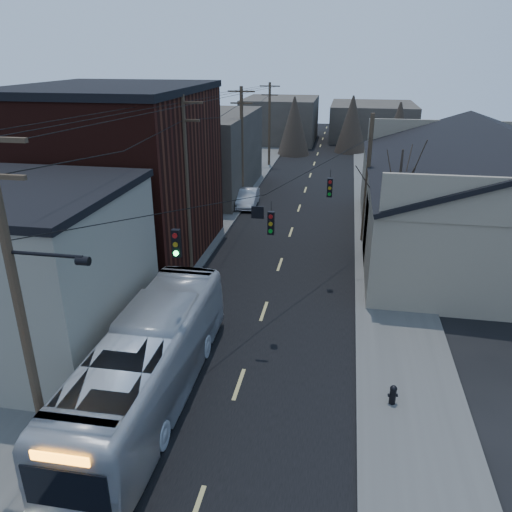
# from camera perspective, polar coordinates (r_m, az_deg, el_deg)

# --- Properties ---
(road_surface) EXTENTS (9.00, 110.00, 0.02)m
(road_surface) POSITION_cam_1_polar(r_m,az_deg,el_deg) (39.74, 4.67, 4.65)
(road_surface) COLOR black
(road_surface) RESTS_ON ground
(sidewalk_left) EXTENTS (4.00, 110.00, 0.12)m
(sidewalk_left) POSITION_cam_1_polar(r_m,az_deg,el_deg) (40.81, -4.48, 5.21)
(sidewalk_left) COLOR #474744
(sidewalk_left) RESTS_ON ground
(sidewalk_right) EXTENTS (4.00, 110.00, 0.12)m
(sidewalk_right) POSITION_cam_1_polar(r_m,az_deg,el_deg) (39.68, 14.07, 4.09)
(sidewalk_right) COLOR #474744
(sidewalk_right) RESTS_ON ground
(building_clapboard) EXTENTS (8.00, 8.00, 7.00)m
(building_clapboard) POSITION_cam_1_polar(r_m,az_deg,el_deg) (22.54, -24.51, -2.04)
(building_clapboard) COLOR gray
(building_clapboard) RESTS_ON ground
(building_brick) EXTENTS (10.00, 12.00, 10.00)m
(building_brick) POSITION_cam_1_polar(r_m,az_deg,el_deg) (31.62, -15.57, 8.67)
(building_brick) COLOR black
(building_brick) RESTS_ON ground
(building_left_far) EXTENTS (9.00, 14.00, 7.00)m
(building_left_far) POSITION_cam_1_polar(r_m,az_deg,el_deg) (46.39, -6.40, 11.60)
(building_left_far) COLOR #37312C
(building_left_far) RESTS_ON ground
(warehouse) EXTENTS (16.16, 20.60, 7.73)m
(warehouse) POSITION_cam_1_polar(r_m,az_deg,el_deg) (35.32, 25.47, 4.81)
(warehouse) COLOR #7F705C
(warehouse) RESTS_ON ground
(building_far_left) EXTENTS (10.00, 12.00, 6.00)m
(building_far_left) POSITION_cam_1_polar(r_m,az_deg,el_deg) (73.88, 2.81, 15.29)
(building_far_left) COLOR #37312C
(building_far_left) RESTS_ON ground
(building_far_right) EXTENTS (12.00, 14.00, 5.00)m
(building_far_right) POSITION_cam_1_polar(r_m,az_deg,el_deg) (78.37, 13.10, 14.80)
(building_far_right) COLOR #37312C
(building_far_right) RESTS_ON ground
(bare_tree) EXTENTS (0.40, 0.40, 7.20)m
(bare_tree) POSITION_cam_1_polar(r_m,az_deg,el_deg) (29.12, 15.70, 4.66)
(bare_tree) COLOR black
(bare_tree) RESTS_ON ground
(utility_lines) EXTENTS (11.24, 45.28, 10.50)m
(utility_lines) POSITION_cam_1_polar(r_m,az_deg,el_deg) (33.29, -1.53, 10.05)
(utility_lines) COLOR #382B1E
(utility_lines) RESTS_ON ground
(bus) EXTENTS (2.82, 11.72, 3.26)m
(bus) POSITION_cam_1_polar(r_m,az_deg,el_deg) (18.80, -12.16, -11.83)
(bus) COLOR #ABB0B7
(bus) RESTS_ON ground
(parked_car) EXTENTS (1.75, 4.41, 1.43)m
(parked_car) POSITION_cam_1_polar(r_m,az_deg,el_deg) (41.90, -0.94, 6.66)
(parked_car) COLOR #B5B8BE
(parked_car) RESTS_ON ground
(fire_hydrant) EXTENTS (0.37, 0.26, 0.77)m
(fire_hydrant) POSITION_cam_1_polar(r_m,az_deg,el_deg) (19.40, 15.38, -14.96)
(fire_hydrant) COLOR black
(fire_hydrant) RESTS_ON sidewalk_right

